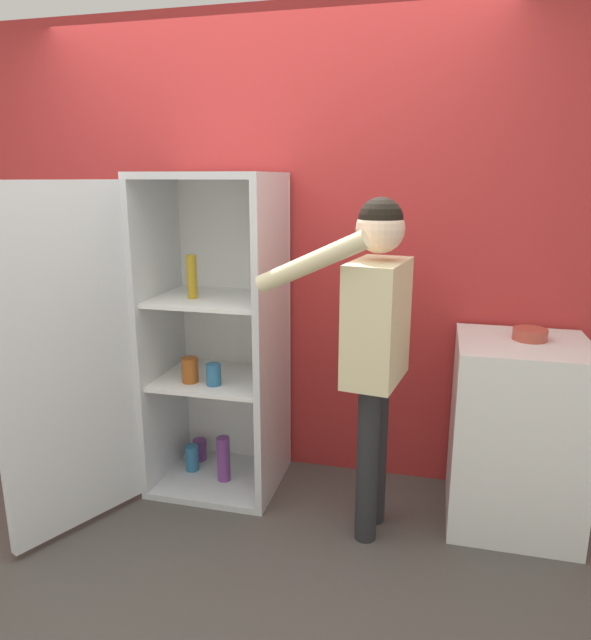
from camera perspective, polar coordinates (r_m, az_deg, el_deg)
ground_plane at (r=2.86m, az=-8.68°, el=-22.16°), size 12.00×12.00×0.00m
wall_back at (r=3.25m, az=-2.83°, el=6.90°), size 7.00×0.06×2.55m
refrigerator at (r=3.05m, az=-10.79°, el=-2.15°), size 1.00×1.20×1.71m
person at (r=2.59m, az=7.94°, el=-0.73°), size 0.66×0.52×1.60m
counter at (r=3.03m, az=21.17°, el=-10.54°), size 0.61×0.58×0.93m
bowl at (r=2.91m, az=22.40°, el=-1.33°), size 0.16×0.16×0.06m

